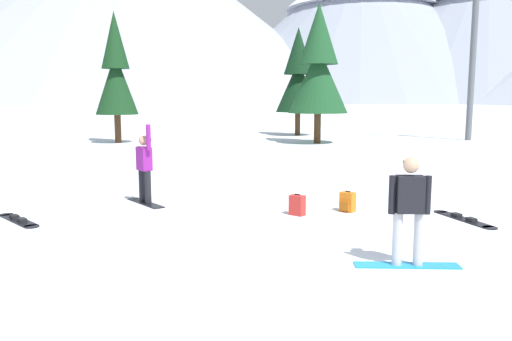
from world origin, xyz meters
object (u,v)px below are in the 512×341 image
(pine_tree_slender, at_px, (298,77))
(ski_lift_tower, at_px, (473,51))
(snowboarder_midground, at_px, (144,167))
(pine_tree_young, at_px, (318,68))
(loose_snowboard_near_left, at_px, (464,219))
(snowboarder_foreground, at_px, (409,210))
(backpack_orange, at_px, (347,202))
(backpack_red, at_px, (297,205))
(loose_snowboard_far_spare, at_px, (18,220))
(pine_tree_twin, at_px, (116,72))

(pine_tree_slender, xyz_separation_m, ski_lift_tower, (10.35, -2.02, 1.32))
(snowboarder_midground, bearing_deg, pine_tree_young, 80.35)
(loose_snowboard_near_left, relative_size, ski_lift_tower, 0.19)
(snowboarder_foreground, xyz_separation_m, pine_tree_young, (-2.83, 20.82, 3.24))
(backpack_orange, bearing_deg, snowboarder_foreground, -75.48)
(backpack_red, height_order, ski_lift_tower, ski_lift_tower)
(loose_snowboard_near_left, distance_m, backpack_orange, 2.45)
(snowboarder_midground, relative_size, loose_snowboard_near_left, 1.14)
(ski_lift_tower, bearing_deg, loose_snowboard_far_spare, -120.40)
(pine_tree_slender, bearing_deg, ski_lift_tower, -11.03)
(pine_tree_slender, bearing_deg, loose_snowboard_far_spare, -97.13)
(backpack_orange, height_order, backpack_red, same)
(backpack_orange, height_order, pine_tree_twin, pine_tree_twin)
(snowboarder_foreground, height_order, ski_lift_tower, ski_lift_tower)
(loose_snowboard_far_spare, xyz_separation_m, backpack_red, (5.65, 1.62, 0.19))
(ski_lift_tower, bearing_deg, backpack_red, -110.14)
(pine_tree_slender, bearing_deg, snowboarder_midground, -93.05)
(snowboarder_foreground, relative_size, pine_tree_twin, 0.23)
(backpack_orange, distance_m, ski_lift_tower, 22.42)
(loose_snowboard_near_left, distance_m, pine_tree_young, 18.48)
(loose_snowboard_far_spare, distance_m, pine_tree_twin, 18.93)
(loose_snowboard_far_spare, xyz_separation_m, backpack_orange, (6.71, 2.17, 0.19))
(loose_snowboard_near_left, bearing_deg, snowboarder_midground, 177.35)
(loose_snowboard_far_spare, bearing_deg, snowboarder_midground, 48.51)
(snowboarder_foreground, distance_m, pine_tree_slender, 27.02)
(snowboarder_foreground, bearing_deg, backpack_orange, 104.52)
(snowboarder_midground, height_order, pine_tree_twin, pine_tree_twin)
(snowboarder_foreground, distance_m, backpack_red, 3.77)
(loose_snowboard_near_left, distance_m, pine_tree_twin, 22.19)
(pine_tree_young, distance_m, ski_lift_tower, 9.43)
(loose_snowboard_far_spare, xyz_separation_m, ski_lift_tower, (13.47, 22.96, 5.13))
(backpack_red, bearing_deg, pine_tree_slender, 96.17)
(backpack_red, relative_size, pine_tree_twin, 0.07)
(pine_tree_twin, height_order, ski_lift_tower, ski_lift_tower)
(pine_tree_twin, bearing_deg, loose_snowboard_near_left, -45.81)
(snowboarder_foreground, xyz_separation_m, backpack_orange, (-0.95, 3.66, -0.66))
(loose_snowboard_far_spare, relative_size, backpack_orange, 3.34)
(snowboarder_midground, bearing_deg, loose_snowboard_near_left, -2.65)
(snowboarder_midground, relative_size, backpack_orange, 4.07)
(loose_snowboard_near_left, bearing_deg, snowboarder_foreground, -113.86)
(backpack_orange, distance_m, backpack_red, 1.19)
(backpack_red, xyz_separation_m, pine_tree_twin, (-11.75, 15.87, 3.68))
(loose_snowboard_far_spare, relative_size, backpack_red, 3.34)
(pine_tree_young, bearing_deg, snowboarder_foreground, -82.26)
(backpack_orange, relative_size, pine_tree_twin, 0.07)
(pine_tree_young, bearing_deg, snowboarder_midground, -99.65)
(pine_tree_slender, height_order, ski_lift_tower, ski_lift_tower)
(backpack_red, bearing_deg, backpack_orange, 27.05)
(loose_snowboard_near_left, relative_size, backpack_orange, 3.58)
(loose_snowboard_near_left, height_order, backpack_red, backpack_red)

